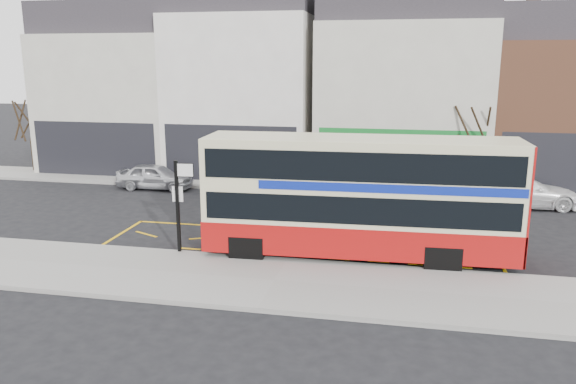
% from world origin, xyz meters
% --- Properties ---
extents(ground, '(120.00, 120.00, 0.00)m').
position_xyz_m(ground, '(0.00, 0.00, 0.00)').
color(ground, black).
rests_on(ground, ground).
extents(pavement, '(40.00, 4.00, 0.15)m').
position_xyz_m(pavement, '(0.00, -2.30, 0.07)').
color(pavement, gray).
rests_on(pavement, ground).
extents(kerb, '(40.00, 0.15, 0.15)m').
position_xyz_m(kerb, '(0.00, -0.38, 0.07)').
color(kerb, gray).
rests_on(kerb, ground).
extents(far_pavement, '(50.00, 3.00, 0.15)m').
position_xyz_m(far_pavement, '(0.00, 11.00, 0.07)').
color(far_pavement, gray).
rests_on(far_pavement, ground).
extents(road_markings, '(14.00, 3.40, 0.01)m').
position_xyz_m(road_markings, '(0.00, 1.60, 0.01)').
color(road_markings, '#E2A60B').
rests_on(road_markings, ground).
extents(terrace_far_left, '(8.00, 8.01, 10.80)m').
position_xyz_m(terrace_far_left, '(-13.50, 14.99, 4.82)').
color(terrace_far_left, beige).
rests_on(terrace_far_left, ground).
extents(terrace_left, '(8.00, 8.01, 11.80)m').
position_xyz_m(terrace_left, '(-5.50, 14.99, 5.32)').
color(terrace_left, silver).
rests_on(terrace_left, ground).
extents(terrace_green_shop, '(9.00, 8.01, 11.30)m').
position_xyz_m(terrace_green_shop, '(3.50, 14.99, 5.07)').
color(terrace_green_shop, beige).
rests_on(terrace_green_shop, ground).
extents(terrace_right, '(9.00, 8.01, 10.30)m').
position_xyz_m(terrace_right, '(12.50, 14.99, 4.57)').
color(terrace_right, brown).
rests_on(terrace_right, ground).
extents(double_decker_bus, '(10.41, 2.77, 4.13)m').
position_xyz_m(double_decker_bus, '(2.29, 0.60, 2.17)').
color(double_decker_bus, beige).
rests_on(double_decker_bus, ground).
extents(bus_stop_post, '(0.80, 0.15, 3.18)m').
position_xyz_m(bus_stop_post, '(-3.74, -0.39, 2.05)').
color(bus_stop_post, black).
rests_on(bus_stop_post, pavement).
extents(car_silver, '(3.99, 1.71, 1.34)m').
position_xyz_m(car_silver, '(-8.97, 9.03, 0.67)').
color(car_silver, silver).
rests_on(car_silver, ground).
extents(car_grey, '(4.45, 2.31, 1.40)m').
position_xyz_m(car_grey, '(-2.61, 9.03, 0.70)').
color(car_grey, '#36393D').
rests_on(car_grey, ground).
extents(car_white, '(5.22, 2.48, 1.47)m').
position_xyz_m(car_white, '(9.06, 8.98, 0.73)').
color(car_white, white).
rests_on(car_white, ground).
extents(street_tree_left, '(2.54, 2.54, 5.48)m').
position_xyz_m(street_tree_left, '(-18.00, 11.79, 3.73)').
color(street_tree_left, black).
rests_on(street_tree_left, ground).
extents(street_tree_right, '(2.62, 2.62, 5.67)m').
position_xyz_m(street_tree_right, '(6.98, 11.17, 3.86)').
color(street_tree_right, black).
rests_on(street_tree_right, ground).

